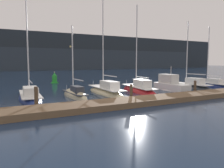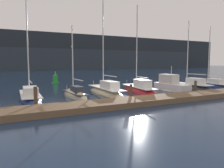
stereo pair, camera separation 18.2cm
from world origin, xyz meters
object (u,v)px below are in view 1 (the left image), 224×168
object	(u,v)px
sailboat_berth_6	(139,91)
motorboat_berth_7	(171,87)
sailboat_berth_5	(106,92)
sailboat_berth_4	(75,96)
sailboat_berth_8	(190,87)
channel_buoy	(55,79)
sailboat_berth_3	(30,98)
sailboat_berth_9	(210,86)

from	to	relation	value
sailboat_berth_6	motorboat_berth_7	xyz separation A→B (m)	(4.37, -0.67, 0.25)
sailboat_berth_5	sailboat_berth_4	bearing A→B (deg)	-172.31
sailboat_berth_8	channel_buoy	size ratio (longest dim) A/B	4.94
sailboat_berth_3	sailboat_berth_5	size ratio (longest dim) A/B	1.04
sailboat_berth_5	sailboat_berth_9	size ratio (longest dim) A/B	1.31
sailboat_berth_4	motorboat_berth_7	bearing A→B (deg)	-3.01
motorboat_berth_7	channel_buoy	world-z (taller)	motorboat_berth_7
sailboat_berth_3	motorboat_berth_7	xyz separation A→B (m)	(16.47, -1.44, 0.26)
motorboat_berth_7	sailboat_berth_9	bearing A→B (deg)	4.07
motorboat_berth_7	sailboat_berth_6	bearing A→B (deg)	171.34
sailboat_berth_6	sailboat_berth_8	world-z (taller)	sailboat_berth_6
sailboat_berth_6	sailboat_berth_9	bearing A→B (deg)	-0.39
sailboat_berth_6	channel_buoy	distance (m)	17.05
sailboat_berth_4	motorboat_berth_7	distance (m)	12.28
sailboat_berth_3	sailboat_berth_5	bearing A→B (deg)	-2.05
sailboat_berth_3	sailboat_berth_8	bearing A→B (deg)	-2.62
sailboat_berth_5	sailboat_berth_8	bearing A→B (deg)	-2.98
sailboat_berth_6	sailboat_berth_8	xyz separation A→B (m)	(8.36, -0.16, 0.02)
sailboat_berth_6	sailboat_berth_9	distance (m)	12.53
sailboat_berth_3	channel_buoy	world-z (taller)	sailboat_berth_3
sailboat_berth_3	sailboat_berth_4	world-z (taller)	sailboat_berth_3
channel_buoy	sailboat_berth_9	bearing A→B (deg)	-40.54
sailboat_berth_3	sailboat_berth_4	bearing A→B (deg)	-10.72
sailboat_berth_3	channel_buoy	size ratio (longest dim) A/B	6.50
sailboat_berth_5	channel_buoy	size ratio (longest dim) A/B	6.27
sailboat_berth_5	sailboat_berth_9	world-z (taller)	sailboat_berth_5
sailboat_berth_3	motorboat_berth_7	bearing A→B (deg)	-5.00
channel_buoy	sailboat_berth_3	bearing A→B (deg)	-111.48
sailboat_berth_3	sailboat_berth_5	distance (m)	7.99
sailboat_berth_5	channel_buoy	bearing A→B (deg)	97.55
sailboat_berth_4	sailboat_berth_5	xyz separation A→B (m)	(3.78, 0.51, 0.09)
sailboat_berth_9	channel_buoy	distance (m)	24.59
sailboat_berth_4	sailboat_berth_9	distance (m)	20.42
sailboat_berth_6	sailboat_berth_8	bearing A→B (deg)	-1.09
motorboat_berth_7	sailboat_berth_5	bearing A→B (deg)	172.24
motorboat_berth_7	channel_buoy	xyz separation A→B (m)	(-10.52, 16.56, 0.31)
sailboat_berth_4	sailboat_berth_8	bearing A→B (deg)	-0.49
motorboat_berth_7	sailboat_berth_8	distance (m)	4.02
sailboat_berth_3	sailboat_berth_4	distance (m)	4.28
sailboat_berth_3	sailboat_berth_5	xyz separation A→B (m)	(7.99, -0.29, 0.04)
sailboat_berth_3	sailboat_berth_9	world-z (taller)	sailboat_berth_3
sailboat_berth_4	motorboat_berth_7	xyz separation A→B (m)	(12.26, -0.64, 0.31)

